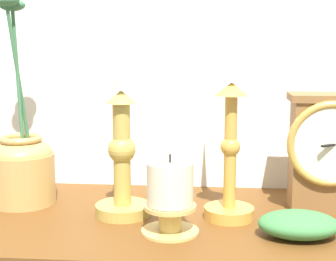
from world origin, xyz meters
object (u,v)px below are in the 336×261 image
object	(u,v)px
mantel_clock	(327,150)
candlestick_tall_center	(230,140)
brass_vase_jar	(22,163)
pillar_candle_front	(170,196)
candlestick_tall_left	(122,148)

from	to	relation	value
mantel_clock	candlestick_tall_center	xyz separation A→B (cm)	(-15.93, -5.57, 2.48)
candlestick_tall_center	mantel_clock	bearing A→B (deg)	19.27
brass_vase_jar	pillar_candle_front	xyz separation A→B (cm)	(26.59, -12.02, -1.36)
candlestick_tall_center	pillar_candle_front	world-z (taller)	candlestick_tall_center
pillar_candle_front	candlestick_tall_left	bearing A→B (deg)	137.50
mantel_clock	candlestick_tall_center	world-z (taller)	candlestick_tall_center
candlestick_tall_left	brass_vase_jar	xyz separation A→B (cm)	(-18.33, 4.45, -4.01)
mantel_clock	brass_vase_jar	distance (cm)	51.43
mantel_clock	candlestick_tall_left	bearing A→B (deg)	-171.44
mantel_clock	candlestick_tall_left	xyz separation A→B (cm)	(-33.00, -4.97, 0.83)
mantel_clock	pillar_candle_front	world-z (taller)	mantel_clock
candlestick_tall_left	candlestick_tall_center	world-z (taller)	candlestick_tall_center
candlestick_tall_center	pillar_candle_front	size ratio (longest dim) A/B	3.24
candlestick_tall_left	candlestick_tall_center	bearing A→B (deg)	-2.01
mantel_clock	candlestick_tall_left	size ratio (longest dim) A/B	0.56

